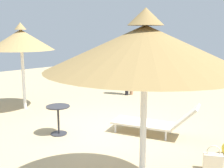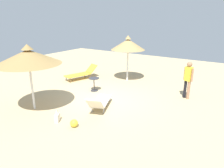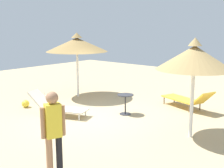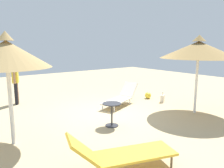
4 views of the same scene
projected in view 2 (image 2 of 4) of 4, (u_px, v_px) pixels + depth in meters
ground at (102, 99)px, 9.99m from camera, size 24.00×24.00×0.10m
parasol_umbrella_center at (128, 44)px, 12.16m from camera, size 2.01×2.01×2.72m
parasol_umbrella_far_right at (28, 57)px, 8.17m from camera, size 2.59×2.59×2.74m
lounge_chair_back at (100, 102)px, 8.70m from camera, size 2.10×1.30×0.81m
lounge_chair_near_left at (82, 73)px, 12.98m from camera, size 2.18×1.25×0.80m
person_standing_front at (188, 78)px, 9.66m from camera, size 0.32×0.46×1.79m
handbag at (57, 117)px, 7.73m from camera, size 0.35×0.29×0.47m
side_table_round at (94, 82)px, 10.84m from camera, size 0.56×0.56×0.70m
beach_ball at (74, 123)px, 7.35m from camera, size 0.28×0.28×0.28m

